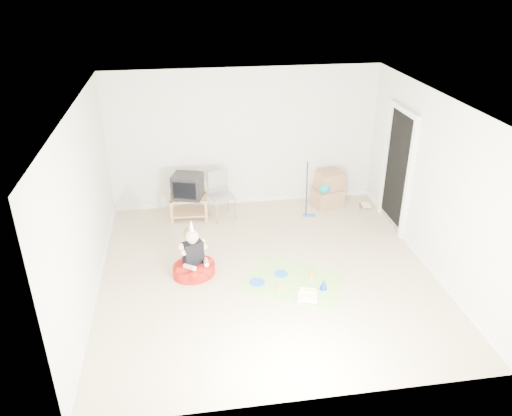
{
  "coord_description": "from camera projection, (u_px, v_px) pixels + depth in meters",
  "views": [
    {
      "loc": [
        -1.11,
        -6.27,
        4.26
      ],
      "look_at": [
        -0.1,
        0.4,
        0.9
      ],
      "focal_mm": 35.0,
      "sensor_mm": 36.0,
      "label": 1
    }
  ],
  "objects": [
    {
      "name": "seated_woman",
      "position": [
        194.0,
        263.0,
        7.45
      ],
      "size": [
        0.84,
        0.84,
        0.93
      ],
      "color": "#A8170F",
      "rests_on": "ground"
    },
    {
      "name": "book_pile",
      "position": [
        365.0,
        205.0,
        9.58
      ],
      "size": [
        0.22,
        0.26,
        0.08
      ],
      "color": "#297C58",
      "rests_on": "ground"
    },
    {
      "name": "orange_cup_near",
      "position": [
        312.0,
        274.0,
        7.45
      ],
      "size": [
        0.1,
        0.1,
        0.09
      ],
      "primitive_type": "cylinder",
      "rotation": [
        0.0,
        0.0,
        -0.3
      ],
      "color": "orange",
      "rests_on": "party_mat"
    },
    {
      "name": "crt_tv",
      "position": [
        188.0,
        186.0,
        8.91
      ],
      "size": [
        0.61,
        0.55,
        0.44
      ],
      "primitive_type": "cube",
      "rotation": [
        0.0,
        0.0,
        -0.31
      ],
      "color": "black",
      "rests_on": "tv_stand"
    },
    {
      "name": "cardboard_boxes",
      "position": [
        328.0,
        190.0,
        9.51
      ],
      "size": [
        0.63,
        0.55,
        0.68
      ],
      "color": "#A5764F",
      "rests_on": "ground"
    },
    {
      "name": "folding_chair",
      "position": [
        222.0,
        196.0,
        9.0
      ],
      "size": [
        0.5,
        0.49,
        0.9
      ],
      "color": "#9A9A9F",
      "rests_on": "ground"
    },
    {
      "name": "blue_party_hat",
      "position": [
        324.0,
        284.0,
        7.16
      ],
      "size": [
        0.16,
        0.16,
        0.17
      ],
      "primitive_type": "cone",
      "rotation": [
        0.0,
        0.0,
        -0.74
      ],
      "color": "#1B3AC0",
      "rests_on": "party_mat"
    },
    {
      "name": "ground",
      "position": [
        266.0,
        272.0,
        7.6
      ],
      "size": [
        5.0,
        5.0,
        0.0
      ],
      "primitive_type": "plane",
      "color": "#C8B48F",
      "rests_on": "ground"
    },
    {
      "name": "tv_stand",
      "position": [
        189.0,
        205.0,
        9.09
      ],
      "size": [
        0.69,
        0.45,
        0.42
      ],
      "color": "#A4764A",
      "rests_on": "ground"
    },
    {
      "name": "orange_cup_far",
      "position": [
        278.0,
        288.0,
        7.16
      ],
      "size": [
        0.1,
        0.1,
        0.08
      ],
      "primitive_type": "cylinder",
      "rotation": [
        0.0,
        0.0,
        -0.61
      ],
      "color": "orange",
      "rests_on": "party_mat"
    },
    {
      "name": "floor_mop",
      "position": [
        310.0,
        203.0,
        9.14
      ],
      "size": [
        0.25,
        0.33,
        0.97
      ],
      "color": "blue",
      "rests_on": "ground"
    },
    {
      "name": "doorway_recess",
      "position": [
        398.0,
        171.0,
        8.54
      ],
      "size": [
        0.02,
        0.9,
        2.05
      ],
      "primitive_type": "cube",
      "color": "black",
      "rests_on": "ground"
    },
    {
      "name": "blue_plate_near",
      "position": [
        281.0,
        274.0,
        7.53
      ],
      "size": [
        0.29,
        0.29,
        0.01
      ],
      "primitive_type": "cylinder",
      "rotation": [
        0.0,
        0.0,
        -0.8
      ],
      "color": "blue",
      "rests_on": "party_mat"
    },
    {
      "name": "birthday_cake",
      "position": [
        308.0,
        297.0,
        6.97
      ],
      "size": [
        0.32,
        0.28,
        0.14
      ],
      "color": "white",
      "rests_on": "party_mat"
    },
    {
      "name": "blue_plate_far",
      "position": [
        257.0,
        282.0,
        7.33
      ],
      "size": [
        0.28,
        0.28,
        0.01
      ],
      "primitive_type": "cylinder",
      "rotation": [
        0.0,
        0.0,
        -0.28
      ],
      "color": "blue",
      "rests_on": "party_mat"
    },
    {
      "name": "party_mat",
      "position": [
        293.0,
        281.0,
        7.37
      ],
      "size": [
        1.71,
        1.57,
        0.01
      ],
      "primitive_type": "cube",
      "rotation": [
        0.0,
        0.0,
        -0.52
      ],
      "color": "#FC35A2",
      "rests_on": "ground"
    }
  ]
}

